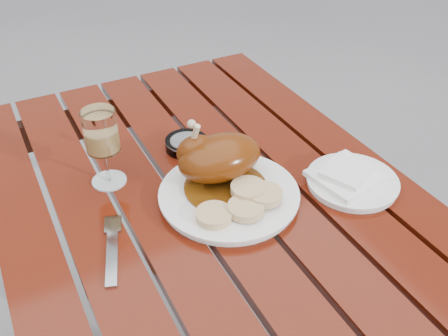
% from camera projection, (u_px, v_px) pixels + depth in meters
% --- Properties ---
extents(table, '(0.80, 1.20, 0.75)m').
position_uv_depth(table, '(215.00, 318.00, 1.21)').
color(table, '#631A0B').
rests_on(table, ground).
extents(dinner_plate, '(0.30, 0.30, 0.02)m').
position_uv_depth(dinner_plate, '(229.00, 195.00, 0.99)').
color(dinner_plate, white).
rests_on(dinner_plate, table).
extents(roast_duck, '(0.18, 0.18, 0.13)m').
position_uv_depth(roast_duck, '(217.00, 158.00, 0.99)').
color(roast_duck, '#562D09').
rests_on(roast_duck, dinner_plate).
extents(bread_dumplings, '(0.18, 0.11, 0.03)m').
position_uv_depth(bread_dumplings, '(243.00, 201.00, 0.94)').
color(bread_dumplings, tan).
rests_on(bread_dumplings, dinner_plate).
extents(wine_glass, '(0.08, 0.08, 0.17)m').
position_uv_depth(wine_glass, '(104.00, 148.00, 0.99)').
color(wine_glass, '#DAAF63').
rests_on(wine_glass, table).
extents(side_plate, '(0.24, 0.24, 0.02)m').
position_uv_depth(side_plate, '(352.00, 182.00, 1.03)').
color(side_plate, white).
rests_on(side_plate, table).
extents(napkin, '(0.15, 0.14, 0.01)m').
position_uv_depth(napkin, '(346.00, 175.00, 1.02)').
color(napkin, white).
rests_on(napkin, side_plate).
extents(ashtray, '(0.10, 0.10, 0.02)m').
position_uv_depth(ashtray, '(186.00, 144.00, 1.13)').
color(ashtray, '#B2B7BC').
rests_on(ashtray, table).
extents(fork, '(0.07, 0.16, 0.01)m').
position_uv_depth(fork, '(112.00, 252.00, 0.87)').
color(fork, gray).
rests_on(fork, table).
extents(knife, '(0.04, 0.20, 0.01)m').
position_uv_depth(knife, '(267.00, 187.00, 1.02)').
color(knife, gray).
rests_on(knife, table).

